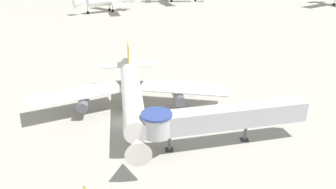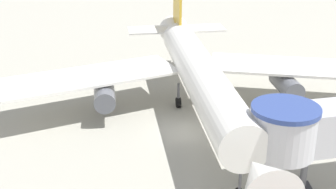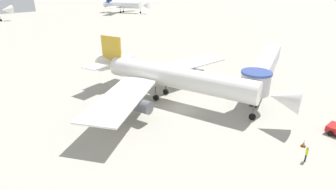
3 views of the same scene
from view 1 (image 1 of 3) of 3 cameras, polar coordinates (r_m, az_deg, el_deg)
The scene contains 5 objects.
ground_plane at distance 52.28m, azimuth -7.90°, elevation -4.83°, with size 800.00×800.00×0.00m, color #9E9B8E.
main_airplane at distance 53.06m, azimuth -6.35°, elevation 0.21°, with size 33.69×32.18×8.73m.
jet_bridge at distance 44.79m, azimuth 8.29°, elevation -4.10°, with size 23.20×7.38×5.82m.
traffic_cone_starboard_wing at distance 52.14m, azimuth 8.70°, elevation -4.58°, with size 0.39×0.39×0.65m.
background_jet_gray_tail at distance 145.31m, azimuth -10.57°, elevation 15.76°, with size 24.30×23.46×10.54m.
Camera 1 is at (5.45, -45.45, 25.24)m, focal length 35.00 mm.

